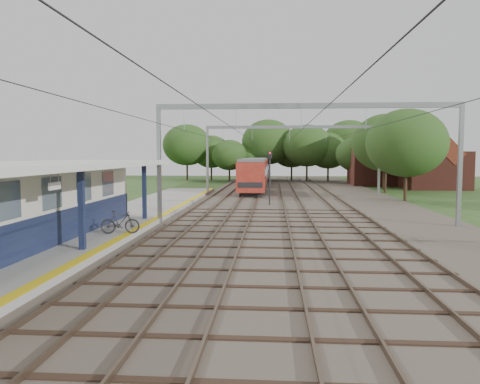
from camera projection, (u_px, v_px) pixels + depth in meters
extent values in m
plane|color=#2D4C1E|center=(209.00, 312.00, 12.19)|extent=(160.00, 160.00, 0.00)
cube|color=#473D33|center=(300.00, 200.00, 41.73)|extent=(18.00, 90.00, 0.10)
cube|color=gray|center=(112.00, 224.00, 26.63)|extent=(5.00, 52.00, 0.35)
cube|color=yellow|center=(151.00, 221.00, 26.45)|extent=(0.45, 52.00, 0.01)
cube|color=beige|center=(22.00, 203.00, 19.62)|extent=(3.20, 18.00, 3.40)
cube|color=#111A38|center=(60.00, 227.00, 19.58)|extent=(0.06, 18.00, 1.40)
cube|color=slate|center=(59.00, 192.00, 19.46)|extent=(0.05, 16.00, 1.30)
cube|color=#111A38|center=(82.00, 209.00, 18.42)|extent=(0.22, 0.22, 3.20)
cube|color=#111A38|center=(144.00, 191.00, 27.37)|extent=(0.22, 0.22, 3.20)
cube|color=silver|center=(34.00, 165.00, 18.42)|extent=(6.40, 20.00, 0.24)
cube|color=white|center=(55.00, 186.00, 16.36)|extent=(0.06, 0.85, 0.26)
cube|color=brown|center=(208.00, 198.00, 42.30)|extent=(0.07, 88.00, 0.15)
cube|color=brown|center=(224.00, 198.00, 42.20)|extent=(0.07, 88.00, 0.15)
cube|color=brown|center=(241.00, 198.00, 42.09)|extent=(0.07, 88.00, 0.15)
cube|color=brown|center=(257.00, 199.00, 41.99)|extent=(0.07, 88.00, 0.15)
cube|color=brown|center=(283.00, 199.00, 41.83)|extent=(0.07, 88.00, 0.15)
cube|color=brown|center=(299.00, 199.00, 41.72)|extent=(0.07, 88.00, 0.15)
cube|color=brown|center=(323.00, 199.00, 41.57)|extent=(0.07, 88.00, 0.15)
cube|color=brown|center=(340.00, 199.00, 41.47)|extent=(0.07, 88.00, 0.15)
cube|color=gray|center=(159.00, 165.00, 27.18)|extent=(0.22, 0.22, 7.00)
cube|color=gray|center=(460.00, 166.00, 25.97)|extent=(0.22, 0.22, 7.00)
cube|color=gray|center=(307.00, 106.00, 26.31)|extent=(17.00, 0.20, 0.30)
cube|color=gray|center=(207.00, 161.00, 47.07)|extent=(0.22, 0.22, 7.00)
cube|color=gray|center=(379.00, 161.00, 45.86)|extent=(0.22, 0.22, 7.00)
cube|color=gray|center=(292.00, 127.00, 46.20)|extent=(17.00, 0.20, 0.30)
cylinder|color=black|center=(216.00, 139.00, 41.83)|extent=(0.02, 88.00, 0.02)
cylinder|color=black|center=(250.00, 139.00, 41.62)|extent=(0.02, 88.00, 0.02)
cylinder|color=black|center=(291.00, 139.00, 41.35)|extent=(0.02, 88.00, 0.02)
cylinder|color=black|center=(332.00, 139.00, 41.10)|extent=(0.02, 88.00, 0.02)
cylinder|color=#382619|center=(199.00, 172.00, 73.44)|extent=(0.28, 0.28, 2.88)
ellipsoid|color=#254619|center=(199.00, 149.00, 73.16)|extent=(6.72, 6.72, 5.76)
cylinder|color=#382619|center=(238.00, 173.00, 75.02)|extent=(0.28, 0.28, 2.52)
ellipsoid|color=#254619|center=(238.00, 153.00, 74.77)|extent=(5.88, 5.88, 5.04)
cylinder|color=#382619|center=(276.00, 171.00, 71.58)|extent=(0.28, 0.28, 3.24)
ellipsoid|color=#254619|center=(276.00, 145.00, 71.26)|extent=(7.56, 7.56, 6.48)
cylinder|color=#382619|center=(314.00, 172.00, 73.16)|extent=(0.28, 0.28, 2.70)
ellipsoid|color=#254619|center=(314.00, 151.00, 72.90)|extent=(6.30, 6.30, 5.40)
cylinder|color=#382619|center=(397.00, 182.00, 48.84)|extent=(0.28, 0.28, 2.52)
ellipsoid|color=#254619|center=(397.00, 153.00, 48.60)|extent=(5.88, 5.88, 5.04)
cylinder|color=#382619|center=(370.00, 174.00, 64.70)|extent=(0.28, 0.28, 2.88)
ellipsoid|color=#254619|center=(371.00, 149.00, 64.42)|extent=(6.72, 6.72, 5.76)
cube|color=brown|center=(434.00, 170.00, 56.25)|extent=(7.00, 6.00, 4.50)
cube|color=maroon|center=(435.00, 144.00, 56.00)|extent=(4.99, 6.12, 4.99)
cube|color=brown|center=(381.00, 167.00, 62.55)|extent=(8.00, 6.00, 5.00)
cube|color=maroon|center=(381.00, 141.00, 62.29)|extent=(5.52, 6.12, 5.52)
imported|color=black|center=(120.00, 222.00, 22.17)|extent=(1.89, 0.81, 1.10)
cube|color=black|center=(254.00, 189.00, 51.70)|extent=(2.15, 15.33, 0.44)
cube|color=maroon|center=(254.00, 174.00, 51.57)|extent=(2.68, 16.66, 2.88)
cube|color=black|center=(254.00, 171.00, 51.54)|extent=(2.72, 15.33, 0.83)
cube|color=slate|center=(254.00, 160.00, 51.44)|extent=(2.47, 16.66, 0.28)
cube|color=black|center=(259.00, 181.00, 68.86)|extent=(2.15, 15.33, 0.44)
cube|color=maroon|center=(259.00, 169.00, 68.73)|extent=(2.68, 16.66, 2.88)
cube|color=black|center=(259.00, 167.00, 68.71)|extent=(2.72, 15.33, 0.83)
cube|color=slate|center=(259.00, 159.00, 68.61)|extent=(2.47, 16.66, 0.28)
cylinder|color=black|center=(270.00, 181.00, 37.18)|extent=(0.15, 0.15, 3.98)
cube|color=black|center=(270.00, 155.00, 37.02)|extent=(0.34, 0.27, 0.55)
sphere|color=red|center=(270.00, 153.00, 36.91)|extent=(0.14, 0.14, 0.14)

